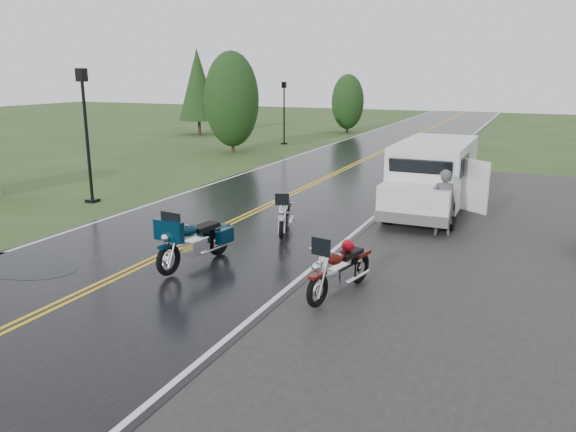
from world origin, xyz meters
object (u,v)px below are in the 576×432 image
at_px(motorcycle_teal, 168,247).
at_px(lamp_post_far_left, 284,113).
at_px(motorcycle_red, 318,277).
at_px(motorcycle_silver, 282,219).
at_px(person_at_van, 443,204).
at_px(van_white, 389,186).
at_px(lamp_post_near_left, 87,136).

relative_size(motorcycle_teal, lamp_post_far_left, 0.62).
bearing_deg(motorcycle_red, motorcycle_silver, 135.03).
height_order(motorcycle_red, person_at_van, person_at_van).
bearing_deg(person_at_van, motorcycle_red, 62.54).
height_order(motorcycle_red, van_white, van_white).
height_order(motorcycle_silver, van_white, van_white).
bearing_deg(motorcycle_red, person_at_van, 89.48).
height_order(motorcycle_teal, motorcycle_silver, motorcycle_teal).
height_order(motorcycle_red, motorcycle_teal, motorcycle_teal).
bearing_deg(person_at_van, motorcycle_silver, 15.54).
bearing_deg(person_at_van, van_white, -35.80).
xyz_separation_m(motorcycle_red, motorcycle_silver, (-2.55, 3.88, -0.06)).
bearing_deg(motorcycle_silver, lamp_post_near_left, 149.83).
xyz_separation_m(motorcycle_silver, van_white, (2.17, 2.97, 0.57)).
xyz_separation_m(motorcycle_red, lamp_post_far_left, (-11.50, 23.60, 1.31)).
bearing_deg(motorcycle_teal, lamp_post_near_left, 150.90).
relative_size(motorcycle_red, motorcycle_silver, 1.09).
bearing_deg(van_white, motorcycle_silver, -126.09).
bearing_deg(motorcycle_teal, motorcycle_silver, 80.05).
relative_size(lamp_post_near_left, lamp_post_far_left, 1.18).
xyz_separation_m(van_white, lamp_post_near_left, (-10.38, -1.36, 1.16)).
bearing_deg(lamp_post_far_left, person_at_van, -53.56).
bearing_deg(lamp_post_far_left, motorcycle_red, -64.02).
relative_size(motorcycle_silver, lamp_post_far_left, 0.53).
relative_size(motorcycle_red, van_white, 0.38).
bearing_deg(person_at_van, lamp_post_near_left, -11.88).
bearing_deg(motorcycle_teal, van_white, 70.73).
relative_size(motorcycle_red, motorcycle_teal, 0.93).
xyz_separation_m(lamp_post_near_left, lamp_post_far_left, (-0.73, 18.10, -0.36)).
distance_m(motorcycle_silver, van_white, 3.72).
bearing_deg(van_white, person_at_van, -20.49).
distance_m(person_at_van, lamp_post_near_left, 12.21).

